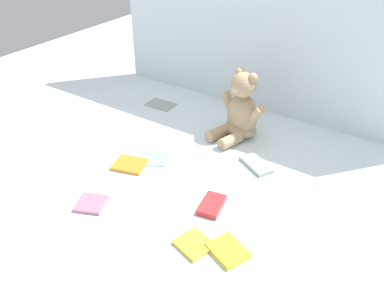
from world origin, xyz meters
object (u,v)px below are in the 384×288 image
at_px(book_case_0, 256,165).
at_px(book_case_1, 130,165).
at_px(book_case_3, 228,250).
at_px(book_case_5, 194,244).
at_px(teddy_bear, 241,112).
at_px(book_case_7, 91,204).
at_px(book_case_2, 161,104).
at_px(book_case_4, 153,158).
at_px(book_case_6, 212,205).

bearing_deg(book_case_0, book_case_1, -26.72).
distance_m(book_case_3, book_case_5, 0.10).
distance_m(teddy_bear, book_case_7, 0.70).
xyz_separation_m(teddy_bear, book_case_2, (-0.44, 0.04, -0.10)).
bearing_deg(book_case_7, book_case_5, 72.61).
xyz_separation_m(book_case_4, book_case_7, (-0.00, -0.32, 0.00)).
height_order(book_case_4, book_case_5, book_case_5).
bearing_deg(book_case_7, book_case_2, 177.03).
xyz_separation_m(book_case_2, book_case_3, (0.73, -0.64, 0.00)).
height_order(book_case_5, book_case_6, book_case_6).
xyz_separation_m(teddy_bear, book_case_3, (0.28, -0.60, -0.10)).
relative_size(book_case_3, book_case_7, 1.18).
bearing_deg(book_case_3, book_case_1, 93.98).
distance_m(book_case_0, book_case_1, 0.47).
bearing_deg(book_case_0, book_case_7, -5.30).
height_order(book_case_1, book_case_2, book_case_1).
distance_m(book_case_3, book_case_7, 0.48).
distance_m(teddy_bear, book_case_1, 0.50).
bearing_deg(book_case_3, book_case_0, 38.24).
xyz_separation_m(book_case_2, book_case_6, (0.59, -0.50, 0.01)).
xyz_separation_m(teddy_bear, book_case_7, (-0.19, -0.67, -0.10)).
distance_m(book_case_0, book_case_6, 0.29).
relative_size(book_case_2, book_case_4, 1.22).
bearing_deg(teddy_bear, book_case_4, -101.24).
bearing_deg(book_case_5, book_case_6, -148.61).
bearing_deg(book_case_6, book_case_7, 20.53).
height_order(book_case_3, book_case_6, book_case_6).
bearing_deg(book_case_6, book_case_1, -16.08).
relative_size(book_case_2, book_case_6, 1.21).
distance_m(book_case_2, book_case_7, 0.75).
bearing_deg(book_case_1, book_case_6, -110.93).
relative_size(book_case_0, book_case_1, 1.16).
relative_size(teddy_bear, book_case_0, 2.11).
relative_size(book_case_1, book_case_6, 1.05).
distance_m(book_case_1, book_case_3, 0.54).
xyz_separation_m(book_case_3, book_case_6, (-0.14, 0.14, 0.00)).
bearing_deg(book_case_6, book_case_3, 123.16).
relative_size(book_case_4, book_case_6, 0.98).
bearing_deg(book_case_4, book_case_7, 150.60).
bearing_deg(book_case_4, book_case_6, -137.82).
bearing_deg(teddy_bear, book_case_7, -88.62).
xyz_separation_m(book_case_0, book_case_7, (-0.35, -0.50, -0.00)).
bearing_deg(book_case_2, book_case_4, 31.87).
bearing_deg(teddy_bear, book_case_2, -167.98).
bearing_deg(book_case_1, book_case_0, -72.80).
height_order(book_case_1, book_case_4, book_case_1).
bearing_deg(book_case_7, book_case_0, 122.12).
distance_m(book_case_2, book_case_6, 0.77).
bearing_deg(teddy_bear, book_case_0, -28.99).
height_order(book_case_2, book_case_5, book_case_5).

